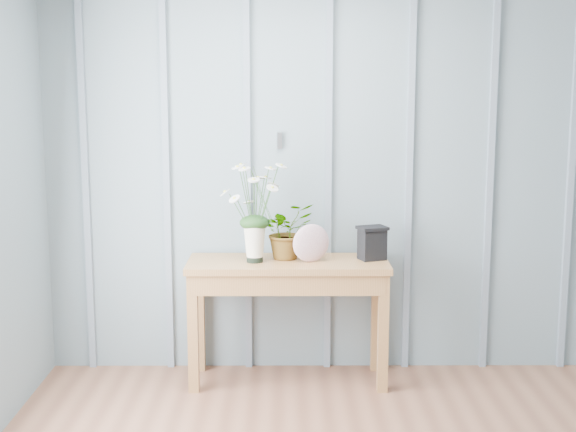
{
  "coord_description": "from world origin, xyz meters",
  "views": [
    {
      "loc": [
        -0.52,
        -2.68,
        1.81
      ],
      "look_at": [
        -0.5,
        1.94,
        1.03
      ],
      "focal_mm": 50.0,
      "sensor_mm": 36.0,
      "label": 1
    }
  ],
  "objects_px": {
    "sideboard": "(288,279)",
    "carved_box": "(372,243)",
    "daisy_vase": "(254,198)",
    "felt_disc_vessel": "(311,243)"
  },
  "relations": [
    {
      "from": "sideboard",
      "to": "carved_box",
      "type": "bearing_deg",
      "value": 3.5
    },
    {
      "from": "sideboard",
      "to": "daisy_vase",
      "type": "distance_m",
      "value": 0.54
    },
    {
      "from": "sideboard",
      "to": "felt_disc_vessel",
      "type": "height_order",
      "value": "felt_disc_vessel"
    },
    {
      "from": "felt_disc_vessel",
      "to": "carved_box",
      "type": "height_order",
      "value": "felt_disc_vessel"
    },
    {
      "from": "felt_disc_vessel",
      "to": "carved_box",
      "type": "distance_m",
      "value": 0.37
    },
    {
      "from": "daisy_vase",
      "to": "sideboard",
      "type": "bearing_deg",
      "value": 8.48
    },
    {
      "from": "sideboard",
      "to": "felt_disc_vessel",
      "type": "relative_size",
      "value": 5.26
    },
    {
      "from": "sideboard",
      "to": "daisy_vase",
      "type": "relative_size",
      "value": 1.96
    },
    {
      "from": "carved_box",
      "to": "felt_disc_vessel",
      "type": "bearing_deg",
      "value": -170.59
    },
    {
      "from": "carved_box",
      "to": "sideboard",
      "type": "bearing_deg",
      "value": -176.5
    }
  ]
}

